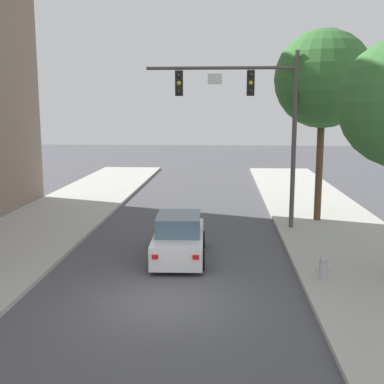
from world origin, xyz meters
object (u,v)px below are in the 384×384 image
(fire_hydrant, at_px, (323,268))
(street_tree_second, at_px, (323,80))
(traffic_signal_mast, at_px, (252,107))
(car_lead_white, at_px, (179,238))

(fire_hydrant, distance_m, street_tree_second, 10.25)
(fire_hydrant, bearing_deg, street_tree_second, 80.47)
(traffic_signal_mast, distance_m, fire_hydrant, 8.38)
(car_lead_white, height_order, street_tree_second, street_tree_second)
(traffic_signal_mast, bearing_deg, fire_hydrant, -74.44)
(car_lead_white, bearing_deg, traffic_signal_mast, 57.28)
(car_lead_white, distance_m, fire_hydrant, 5.14)
(car_lead_white, xyz_separation_m, street_tree_second, (5.95, 5.85, 5.83))
(traffic_signal_mast, height_order, fire_hydrant, traffic_signal_mast)
(traffic_signal_mast, height_order, street_tree_second, street_tree_second)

